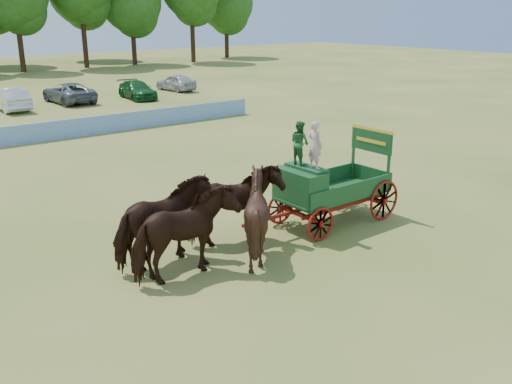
% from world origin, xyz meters
% --- Properties ---
extents(ground, '(160.00, 160.00, 0.00)m').
position_xyz_m(ground, '(0.00, 0.00, 0.00)').
color(ground, '#A18B49').
rests_on(ground, ground).
extents(horse_lead_left, '(2.95, 1.42, 2.45)m').
position_xyz_m(horse_lead_left, '(-4.41, -0.99, 1.22)').
color(horse_lead_left, black).
rests_on(horse_lead_left, ground).
extents(horse_lead_right, '(3.06, 1.73, 2.45)m').
position_xyz_m(horse_lead_right, '(-4.41, 0.11, 1.22)').
color(horse_lead_right, black).
rests_on(horse_lead_right, ground).
extents(horse_wheel_left, '(2.49, 2.29, 2.45)m').
position_xyz_m(horse_wheel_left, '(-2.01, -0.99, 1.23)').
color(horse_wheel_left, black).
rests_on(horse_wheel_left, ground).
extents(horse_wheel_right, '(3.13, 1.96, 2.45)m').
position_xyz_m(horse_wheel_right, '(-2.01, 0.11, 1.22)').
color(horse_wheel_right, black).
rests_on(horse_wheel_right, ground).
extents(farm_dray, '(6.00, 2.00, 3.64)m').
position_xyz_m(farm_dray, '(0.97, -0.43, 1.56)').
color(farm_dray, maroon).
rests_on(farm_dray, ground).
extents(sponsor_banner, '(26.00, 0.08, 1.05)m').
position_xyz_m(sponsor_banner, '(-1.00, 18.00, 0.53)').
color(sponsor_banner, '#1F5AA8').
rests_on(sponsor_banner, ground).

